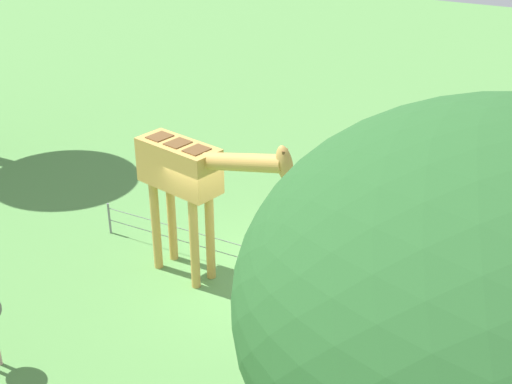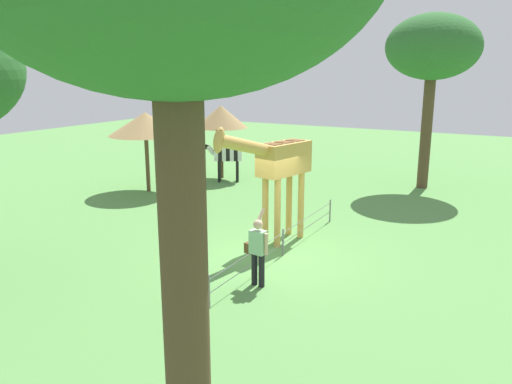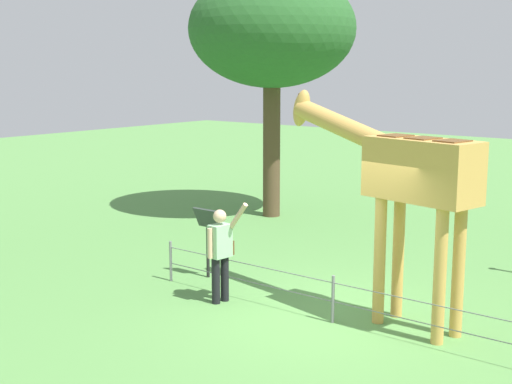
% 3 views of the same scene
% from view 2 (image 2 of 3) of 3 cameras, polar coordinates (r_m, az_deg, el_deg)
% --- Properties ---
extents(ground_plane, '(60.00, 60.00, 0.00)m').
position_cam_2_polar(ground_plane, '(13.59, 2.52, -7.12)').
color(ground_plane, '#568E47').
extents(giraffe, '(3.64, 1.23, 3.54)m').
position_cam_2_polar(giraffe, '(13.90, 2.50, 3.15)').
color(giraffe, gold).
rests_on(giraffe, ground_plane).
extents(visitor, '(0.64, 0.59, 1.73)m').
position_cam_2_polar(visitor, '(11.41, 0.20, -6.42)').
color(visitor, black).
rests_on(visitor, ground_plane).
extents(zebra, '(1.15, 1.72, 1.66)m').
position_cam_2_polar(zebra, '(22.09, -3.38, 4.16)').
color(zebra, black).
rests_on(zebra, ground_plane).
extents(ostrich, '(0.70, 0.56, 2.25)m').
position_cam_2_polar(ostrich, '(17.38, -6.76, 1.50)').
color(ostrich, '#CC9E93').
rests_on(ostrich, ground_plane).
extents(shade_hut_near, '(2.93, 2.93, 3.20)m').
position_cam_2_polar(shade_hut_near, '(20.52, -12.49, 7.56)').
color(shade_hut_near, brown).
rests_on(shade_hut_near, ground_plane).
extents(shade_hut_far, '(2.40, 2.40, 3.30)m').
position_cam_2_polar(shade_hut_far, '(22.68, -4.02, 8.53)').
color(shade_hut_far, brown).
rests_on(shade_hut_far, ground_plane).
extents(tree_west, '(3.71, 3.71, 7.02)m').
position_cam_2_polar(tree_west, '(21.77, 19.50, 15.11)').
color(tree_west, brown).
rests_on(tree_west, ground_plane).
extents(info_sign, '(0.56, 0.21, 1.32)m').
position_cam_2_polar(info_sign, '(10.97, -6.94, -7.13)').
color(info_sign, black).
rests_on(info_sign, ground_plane).
extents(wire_fence, '(7.05, 0.05, 0.75)m').
position_cam_2_polar(wire_fence, '(13.39, 3.10, -5.61)').
color(wire_fence, slate).
rests_on(wire_fence, ground_plane).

